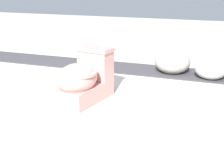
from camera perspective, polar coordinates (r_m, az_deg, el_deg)
name	(u,v)px	position (r m, az deg, el deg)	size (l,w,h in m)	color
ground_plane	(61,94)	(3.36, -9.24, -3.60)	(14.00, 14.00, 0.00)	beige
gravel_strip	(136,69)	(4.24, 4.45, 0.99)	(0.56, 8.00, 0.01)	#423F44
toilet	(83,79)	(3.11, -5.27, -0.88)	(0.70, 0.50, 0.52)	#E09E93
boulder_near	(172,62)	(4.10, 11.00, 2.26)	(0.45, 0.45, 0.30)	#ADA899
boulder_far	(211,70)	(3.99, 17.58, 0.77)	(0.38, 0.36, 0.22)	#B7B2AD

